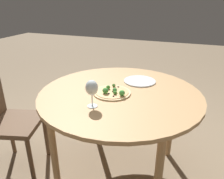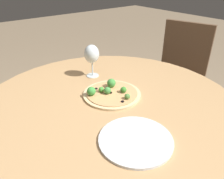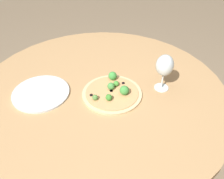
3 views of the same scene
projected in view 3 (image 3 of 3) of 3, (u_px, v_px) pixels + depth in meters
ground_plane at (104, 178)px, 1.66m from camera, size 12.00×12.00×0.00m
dining_table at (101, 102)px, 1.22m from camera, size 1.20×1.20×0.76m
pizza at (113, 92)px, 1.15m from camera, size 0.28×0.28×0.06m
wine_glass at (165, 66)px, 1.11m from camera, size 0.08×0.08×0.18m
plate_near at (41, 93)px, 1.15m from camera, size 0.26×0.26×0.01m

